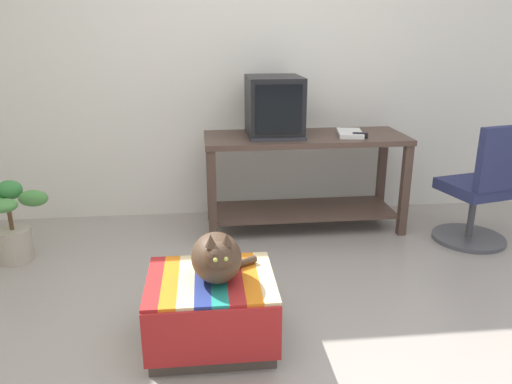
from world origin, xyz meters
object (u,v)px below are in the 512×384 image
at_px(keyboard, 278,138).
at_px(stapler, 360,135).
at_px(ottoman_with_blanket, 212,311).
at_px(cat, 217,257).
at_px(desk, 304,165).
at_px(potted_plant, 13,225).
at_px(book, 350,133).
at_px(tv_monitor, 274,107).
at_px(office_chair, 481,193).

relative_size(keyboard, stapler, 3.64).
bearing_deg(ottoman_with_blanket, cat, -36.11).
distance_m(desk, stapler, 0.48).
relative_size(potted_plant, stapler, 4.91).
height_order(keyboard, potted_plant, keyboard).
distance_m(potted_plant, stapler, 2.49).
xyz_separation_m(book, potted_plant, (-2.38, -0.35, -0.50)).
distance_m(tv_monitor, book, 0.60).
distance_m(book, cat, 1.81).
xyz_separation_m(tv_monitor, cat, (-0.48, -1.53, -0.47)).
height_order(tv_monitor, cat, tv_monitor).
relative_size(book, cat, 0.80).
distance_m(keyboard, potted_plant, 1.90).
distance_m(desk, office_chair, 1.28).
height_order(desk, cat, desk).
xyz_separation_m(office_chair, stapler, (-0.81, 0.31, 0.37)).
bearing_deg(keyboard, potted_plant, -172.70).
xyz_separation_m(cat, potted_plant, (-1.33, 1.10, -0.23)).
relative_size(keyboard, book, 1.40).
bearing_deg(stapler, tv_monitor, 85.27).
height_order(tv_monitor, book, tv_monitor).
bearing_deg(cat, tv_monitor, 67.58).
height_order(cat, stapler, stapler).
xyz_separation_m(tv_monitor, potted_plant, (-1.81, -0.43, -0.70)).
height_order(tv_monitor, ottoman_with_blanket, tv_monitor).
height_order(book, potted_plant, book).
distance_m(desk, keyboard, 0.36).
height_order(book, ottoman_with_blanket, book).
relative_size(ottoman_with_blanket, potted_plant, 1.14).
height_order(tv_monitor, keyboard, tv_monitor).
distance_m(desk, tv_monitor, 0.51).
relative_size(tv_monitor, ottoman_with_blanket, 0.78).
bearing_deg(desk, tv_monitor, 169.38).
xyz_separation_m(keyboard, stapler, (0.61, -0.01, 0.01)).
bearing_deg(keyboard, cat, -110.36).
xyz_separation_m(potted_plant, stapler, (2.43, 0.25, 0.51)).
bearing_deg(potted_plant, tv_monitor, 13.29).
relative_size(tv_monitor, stapler, 4.33).
xyz_separation_m(ottoman_with_blanket, cat, (0.03, -0.02, 0.30)).
height_order(ottoman_with_blanket, potted_plant, potted_plant).
relative_size(tv_monitor, book, 1.67).
bearing_deg(desk, keyboard, -150.99).
height_order(ottoman_with_blanket, office_chair, office_chair).
distance_m(office_chair, stapler, 0.95).
xyz_separation_m(keyboard, office_chair, (1.42, -0.32, -0.36)).
xyz_separation_m(tv_monitor, ottoman_with_blanket, (-0.51, -1.51, -0.77)).
bearing_deg(tv_monitor, book, -8.71).
bearing_deg(potted_plant, book, 8.30).
distance_m(keyboard, ottoman_with_blanket, 1.54).
bearing_deg(desk, book, -7.35).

